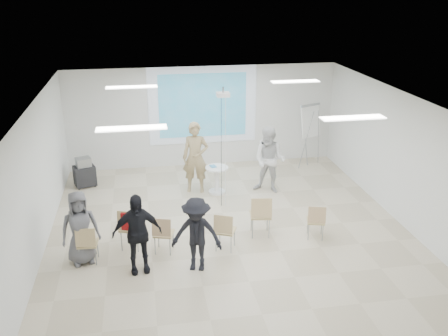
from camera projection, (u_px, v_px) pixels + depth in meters
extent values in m
cube|color=beige|center=(230.00, 234.00, 11.27)|extent=(8.00, 9.00, 0.10)
cube|color=white|center=(231.00, 99.00, 10.17)|extent=(8.00, 9.00, 0.10)
cube|color=silver|center=(203.00, 116.00, 14.91)|extent=(8.00, 0.10, 3.00)
cube|color=silver|center=(34.00, 182.00, 10.08)|extent=(0.10, 9.00, 3.00)
cube|color=silver|center=(405.00, 159.00, 11.37)|extent=(0.10, 9.00, 3.00)
cube|color=silver|center=(203.00, 105.00, 14.73)|extent=(3.20, 0.01, 2.30)
cube|color=teal|center=(203.00, 105.00, 14.71)|extent=(2.60, 0.01, 1.90)
cylinder|color=white|center=(217.00, 192.00, 13.33)|extent=(0.53, 0.53, 0.05)
cylinder|color=white|center=(217.00, 180.00, 13.21)|extent=(0.15, 0.15, 0.66)
cylinder|color=white|center=(217.00, 168.00, 13.09)|extent=(0.73, 0.73, 0.04)
cube|color=white|center=(219.00, 167.00, 13.07)|extent=(0.24, 0.21, 0.01)
cube|color=#4397CB|center=(213.00, 166.00, 13.10)|extent=(0.18, 0.23, 0.02)
imported|color=tan|center=(195.00, 153.00, 13.08)|extent=(0.88, 0.68, 2.15)
imported|color=silver|center=(270.00, 157.00, 13.08)|extent=(1.20, 1.14, 1.97)
cube|color=white|center=(201.00, 137.00, 13.21)|extent=(0.06, 0.12, 0.04)
cube|color=silver|center=(261.00, 142.00, 13.16)|extent=(0.09, 0.12, 0.04)
cube|color=tan|center=(88.00, 243.00, 9.94)|extent=(0.41, 0.41, 0.04)
cube|color=tan|center=(85.00, 238.00, 9.69)|extent=(0.39, 0.10, 0.37)
cylinder|color=gray|center=(80.00, 257.00, 9.86)|extent=(0.02, 0.02, 0.40)
cylinder|color=gray|center=(96.00, 256.00, 9.89)|extent=(0.02, 0.02, 0.40)
cylinder|color=#95989E|center=(82.00, 249.00, 10.15)|extent=(0.02, 0.02, 0.40)
cylinder|color=gray|center=(98.00, 248.00, 10.18)|extent=(0.02, 0.02, 0.40)
cube|color=tan|center=(132.00, 228.00, 10.46)|extent=(0.55, 0.55, 0.04)
cube|color=tan|center=(128.00, 221.00, 10.17)|extent=(0.44, 0.22, 0.41)
cylinder|color=gray|center=(122.00, 241.00, 10.41)|extent=(0.03, 0.03, 0.45)
cylinder|color=gray|center=(138.00, 242.00, 10.35)|extent=(0.03, 0.03, 0.45)
cylinder|color=gray|center=(127.00, 233.00, 10.73)|extent=(0.03, 0.03, 0.45)
cylinder|color=#92959A|center=(143.00, 234.00, 10.68)|extent=(0.03, 0.03, 0.45)
cube|color=tan|center=(164.00, 233.00, 10.32)|extent=(0.48, 0.48, 0.04)
cube|color=tan|center=(161.00, 228.00, 10.07)|extent=(0.40, 0.18, 0.37)
cylinder|color=#92949A|center=(155.00, 246.00, 10.27)|extent=(0.03, 0.03, 0.41)
cylinder|color=#92959A|center=(170.00, 247.00, 10.24)|extent=(0.03, 0.03, 0.41)
cylinder|color=#94979C|center=(159.00, 238.00, 10.56)|extent=(0.03, 0.03, 0.41)
cylinder|color=gray|center=(173.00, 239.00, 10.53)|extent=(0.03, 0.03, 0.41)
cube|color=tan|center=(225.00, 230.00, 10.43)|extent=(0.52, 0.52, 0.04)
cube|color=tan|center=(223.00, 224.00, 10.17)|extent=(0.40, 0.23, 0.38)
cylinder|color=gray|center=(216.00, 242.00, 10.39)|extent=(0.03, 0.03, 0.42)
cylinder|color=gray|center=(231.00, 244.00, 10.32)|extent=(0.03, 0.03, 0.42)
cylinder|color=#969A9E|center=(220.00, 235.00, 10.69)|extent=(0.03, 0.03, 0.42)
cylinder|color=gray|center=(234.00, 237.00, 10.61)|extent=(0.03, 0.03, 0.42)
cube|color=tan|center=(260.00, 215.00, 10.99)|extent=(0.51, 0.51, 0.04)
cube|color=tan|center=(262.00, 208.00, 10.70)|extent=(0.46, 0.16, 0.43)
cylinder|color=gray|center=(253.00, 229.00, 10.90)|extent=(0.03, 0.03, 0.47)
cylinder|color=#93979B|center=(269.00, 229.00, 10.91)|extent=(0.03, 0.03, 0.47)
cylinder|color=gray|center=(251.00, 221.00, 11.24)|extent=(0.03, 0.03, 0.47)
cylinder|color=gray|center=(267.00, 221.00, 11.25)|extent=(0.03, 0.03, 0.47)
cube|color=tan|center=(316.00, 221.00, 10.90)|extent=(0.47, 0.47, 0.04)
cube|color=tan|center=(317.00, 215.00, 10.65)|extent=(0.38, 0.18, 0.36)
cylinder|color=gray|center=(308.00, 232.00, 10.84)|extent=(0.02, 0.02, 0.40)
cylinder|color=gray|center=(323.00, 233.00, 10.81)|extent=(0.02, 0.02, 0.40)
cylinder|color=gray|center=(308.00, 226.00, 11.13)|extent=(0.02, 0.02, 0.40)
cylinder|color=gray|center=(322.00, 226.00, 11.10)|extent=(0.02, 0.02, 0.40)
cube|color=maroon|center=(131.00, 222.00, 10.16)|extent=(0.40, 0.21, 0.37)
imported|color=black|center=(164.00, 232.00, 10.33)|extent=(0.36, 0.30, 0.02)
imported|color=black|center=(137.00, 228.00, 9.46)|extent=(1.14, 0.75, 1.85)
imported|color=black|center=(196.00, 230.00, 9.54)|extent=(1.24, 0.90, 1.72)
imported|color=slate|center=(79.00, 224.00, 9.78)|extent=(0.95, 0.75, 1.71)
cylinder|color=#979A9F|center=(306.00, 140.00, 14.69)|extent=(0.39, 0.07, 1.76)
cylinder|color=#96999F|center=(318.00, 137.00, 14.95)|extent=(0.24, 0.33, 1.76)
cylinder|color=gray|center=(305.00, 136.00, 15.07)|extent=(0.19, 0.37, 1.76)
cube|color=white|center=(311.00, 120.00, 14.72)|extent=(0.72, 0.47, 0.98)
cube|color=#96999E|center=(311.00, 105.00, 14.59)|extent=(0.68, 0.35, 0.07)
cube|color=black|center=(85.00, 176.00, 13.66)|extent=(0.66, 0.59, 0.54)
cube|color=gray|center=(83.00, 162.00, 13.52)|extent=(0.47, 0.43, 0.24)
cylinder|color=black|center=(79.00, 188.00, 13.52)|extent=(0.08, 0.08, 0.07)
cylinder|color=black|center=(95.00, 185.00, 13.72)|extent=(0.08, 0.08, 0.07)
cylinder|color=black|center=(76.00, 184.00, 13.79)|extent=(0.08, 0.08, 0.07)
cylinder|color=black|center=(92.00, 181.00, 13.99)|extent=(0.08, 0.08, 0.07)
cube|color=white|center=(223.00, 95.00, 11.65)|extent=(0.30, 0.25, 0.10)
cylinder|color=gray|center=(223.00, 90.00, 11.61)|extent=(0.04, 0.04, 0.14)
cylinder|color=black|center=(221.00, 154.00, 12.08)|extent=(0.01, 0.01, 2.77)
cylinder|color=white|center=(225.00, 154.00, 12.08)|extent=(0.01, 0.01, 2.77)
cube|color=white|center=(132.00, 87.00, 11.72)|extent=(1.20, 0.30, 0.02)
cube|color=white|center=(295.00, 81.00, 12.36)|extent=(1.20, 0.30, 0.02)
cube|color=white|center=(132.00, 128.00, 8.50)|extent=(1.20, 0.30, 0.02)
cube|color=white|center=(353.00, 118.00, 9.14)|extent=(1.20, 0.30, 0.02)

